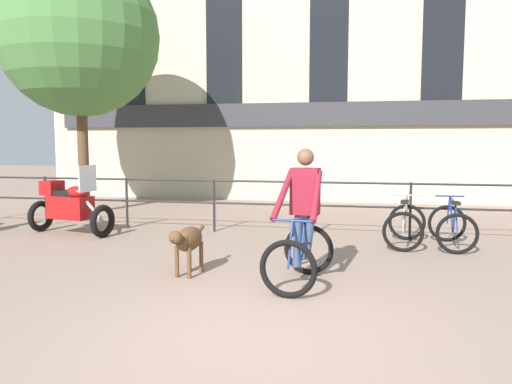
% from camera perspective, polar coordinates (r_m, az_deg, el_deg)
% --- Properties ---
extents(ground_plane, '(60.00, 60.00, 0.00)m').
position_cam_1_polar(ground_plane, '(4.71, -0.65, -16.43)').
color(ground_plane, gray).
extents(canal_railing, '(15.05, 0.05, 1.05)m').
position_cam_1_polar(canal_railing, '(9.57, 6.01, -0.74)').
color(canal_railing, '#232326').
rests_on(canal_railing, ground_plane).
extents(building_facade, '(18.00, 0.72, 8.73)m').
position_cam_1_polar(building_facade, '(15.50, 8.36, 15.18)').
color(building_facade, '#BCB299').
rests_on(building_facade, ground_plane).
extents(cyclist_with_bike, '(0.81, 1.24, 1.70)m').
position_cam_1_polar(cyclist_with_bike, '(6.32, 5.27, -3.55)').
color(cyclist_with_bike, black).
rests_on(cyclist_with_bike, ground_plane).
extents(dog, '(0.35, 0.96, 0.66)m').
position_cam_1_polar(dog, '(6.74, -7.81, -5.50)').
color(dog, brown).
rests_on(dog, ground_plane).
extents(parked_motorcycle, '(1.80, 0.99, 1.35)m').
position_cam_1_polar(parked_motorcycle, '(10.27, -20.53, -1.46)').
color(parked_motorcycle, black).
rests_on(parked_motorcycle, ground_plane).
extents(parked_bicycle_near_lamp, '(0.82, 1.19, 0.86)m').
position_cam_1_polar(parked_bicycle_near_lamp, '(8.96, 16.67, -3.65)').
color(parked_bicycle_near_lamp, black).
rests_on(parked_bicycle_near_lamp, ground_plane).
extents(parked_bicycle_mid_left, '(0.68, 1.12, 0.86)m').
position_cam_1_polar(parked_bicycle_mid_left, '(9.06, 21.48, -3.71)').
color(parked_bicycle_mid_left, black).
rests_on(parked_bicycle_mid_left, ground_plane).
extents(tree_canalside_left, '(3.86, 3.86, 6.26)m').
position_cam_1_polar(tree_canalside_left, '(13.31, -19.55, 16.39)').
color(tree_canalside_left, brown).
rests_on(tree_canalside_left, ground_plane).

